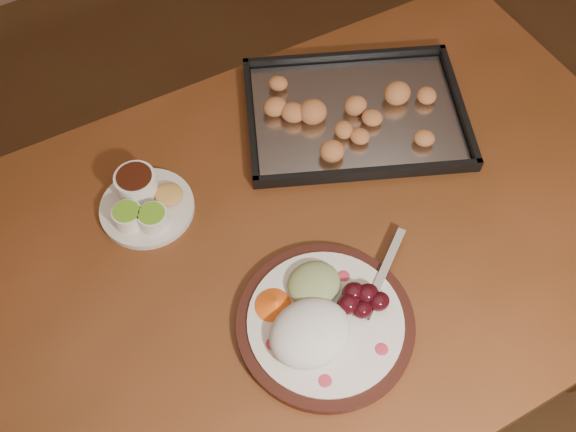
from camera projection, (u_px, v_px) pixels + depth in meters
ground at (341, 361)px, 1.83m from camera, size 4.00×4.00×0.00m
dining_table at (290, 267)px, 1.26m from camera, size 1.53×0.95×0.75m
dinner_plate at (321, 321)px, 1.07m from camera, size 0.37×0.30×0.07m
condiment_saucer at (144, 202)px, 1.20m from camera, size 0.18×0.18×0.06m
baking_tray at (355, 112)px, 1.33m from camera, size 0.54×0.49×0.05m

